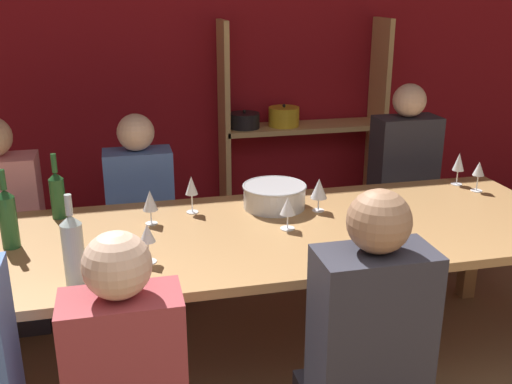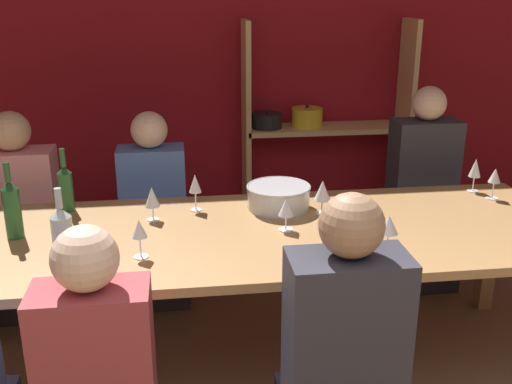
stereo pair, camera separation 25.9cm
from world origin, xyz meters
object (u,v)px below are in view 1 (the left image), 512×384
object	(u,v)px
wine_glass_red_a	(288,207)
person_far_a	(401,206)
wine_glass_white_e	(392,220)
wine_glass_white_c	(479,170)
wine_bottle_green	(73,249)
wine_glass_empty_a	(150,201)
shelf_unit	(293,151)
mixing_bowl	(274,195)
wine_glass_white_d	(319,189)
wine_glass_red_b	(191,187)
wine_bottle_amber	(8,217)
person_far_b	(142,234)
wine_bottle_dark	(57,194)
dining_table	(261,244)
person_far_c	(7,248)
wine_glass_white_b	(459,163)
wine_glass_white_a	(147,235)

from	to	relation	value
wine_glass_red_a	person_far_a	world-z (taller)	person_far_a
wine_glass_white_e	wine_glass_white_c	bearing A→B (deg)	35.42
wine_bottle_green	wine_glass_empty_a	bearing A→B (deg)	60.08
shelf_unit	mixing_bowl	xyz separation A→B (m)	(-0.51, -1.38, 0.17)
wine_glass_white_d	wine_glass_red_b	distance (m)	0.62
wine_bottle_amber	wine_glass_empty_a	world-z (taller)	wine_bottle_amber
wine_bottle_green	wine_glass_white_d	bearing A→B (deg)	24.96
wine_glass_red_a	wine_glass_empty_a	world-z (taller)	wine_glass_empty_a
wine_glass_white_e	wine_glass_red_b	distance (m)	0.96
person_far_a	person_far_b	bearing A→B (deg)	-0.13
wine_bottle_dark	wine_glass_white_e	distance (m)	1.54
shelf_unit	person_far_a	xyz separation A→B (m)	(0.47, -0.82, -0.17)
wine_glass_empty_a	mixing_bowl	bearing A→B (deg)	7.71
wine_bottle_green	wine_glass_white_c	size ratio (longest dim) A/B	2.16
dining_table	person_far_c	bearing A→B (deg)	146.81
wine_bottle_green	person_far_b	size ratio (longest dim) A/B	0.31
dining_table	person_far_a	size ratio (longest dim) A/B	2.37
mixing_bowl	person_far_b	size ratio (longest dim) A/B	0.29
wine_glass_white_d	wine_glass_red_b	xyz separation A→B (m)	(-0.60, 0.12, 0.02)
dining_table	wine_glass_white_e	world-z (taller)	wine_glass_white_e
wine_bottle_dark	wine_glass_red_b	distance (m)	0.63
dining_table	wine_glass_empty_a	distance (m)	0.54
shelf_unit	wine_glass_white_e	xyz separation A→B (m)	(-0.14, -1.92, 0.21)
person_far_a	dining_table	bearing A→B (deg)	36.67
wine_glass_white_d	dining_table	bearing A→B (deg)	-151.70
shelf_unit	wine_glass_white_e	size ratio (longest dim) A/B	10.30
wine_bottle_dark	wine_glass_red_a	xyz separation A→B (m)	(1.01, -0.38, -0.02)
wine_bottle_dark	wine_glass_red_b	size ratio (longest dim) A/B	1.70
wine_glass_white_b	person_far_a	distance (m)	0.60
shelf_unit	wine_glass_empty_a	size ratio (longest dim) A/B	9.58
wine_glass_white_e	person_far_b	distance (m)	1.55
dining_table	wine_glass_white_e	size ratio (longest dim) A/B	19.22
wine_glass_red_a	person_far_b	world-z (taller)	person_far_b
shelf_unit	mixing_bowl	size ratio (longest dim) A/B	4.89
dining_table	wine_glass_white_c	xyz separation A→B (m)	(1.26, 0.27, 0.19)
mixing_bowl	wine_glass_empty_a	bearing A→B (deg)	-172.29
wine_glass_red_a	wine_bottle_green	bearing A→B (deg)	-159.82
person_far_b	person_far_a	bearing A→B (deg)	179.87
wine_bottle_green	person_far_b	bearing A→B (deg)	76.47
wine_bottle_green	person_far_b	xyz separation A→B (m)	(0.28, 1.17, -0.46)
dining_table	wine_glass_white_b	xyz separation A→B (m)	(1.21, 0.39, 0.19)
wine_glass_white_b	person_far_a	xyz separation A→B (m)	(-0.10, 0.44, -0.40)
person_far_b	person_far_c	xyz separation A→B (m)	(-0.73, -0.03, 0.00)
dining_table	wine_glass_red_a	bearing A→B (deg)	-3.81
wine_bottle_green	wine_glass_white_b	size ratio (longest dim) A/B	1.95
wine_glass_empty_a	wine_glass_white_c	xyz separation A→B (m)	(1.73, 0.07, 0.01)
mixing_bowl	wine_bottle_amber	world-z (taller)	wine_bottle_amber
wine_glass_white_c	person_far_c	bearing A→B (deg)	167.78
wine_glass_white_a	wine_glass_white_d	size ratio (longest dim) A/B	0.98
wine_glass_white_c	wine_glass_white_e	bearing A→B (deg)	-144.58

